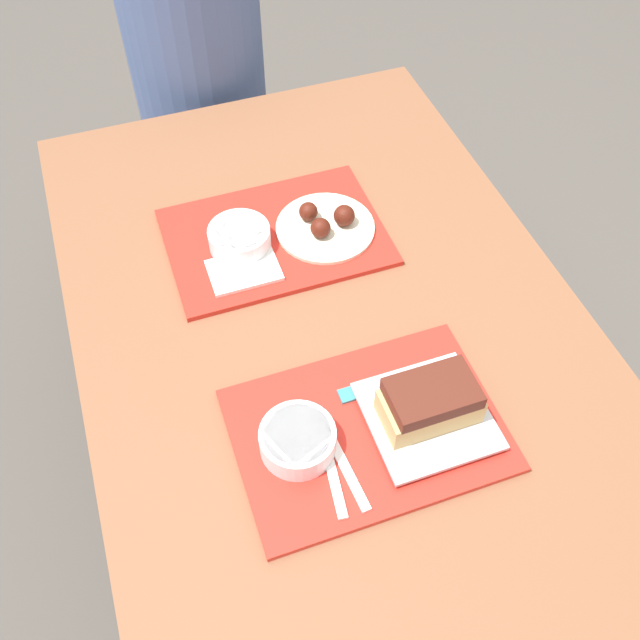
% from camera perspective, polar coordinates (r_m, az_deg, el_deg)
% --- Properties ---
extents(ground_plane, '(12.00, 12.00, 0.00)m').
position_cam_1_polar(ground_plane, '(1.97, 0.87, -13.93)').
color(ground_plane, '#4C4742').
extents(picnic_table, '(0.94, 1.52, 0.74)m').
position_cam_1_polar(picnic_table, '(1.41, 1.18, -3.08)').
color(picnic_table, brown).
rests_on(picnic_table, ground_plane).
extents(picnic_bench_far, '(0.90, 0.28, 0.43)m').
position_cam_1_polar(picnic_bench_far, '(2.27, -7.69, 12.25)').
color(picnic_bench_far, brown).
rests_on(picnic_bench_far, ground_plane).
extents(tray_near, '(0.44, 0.31, 0.01)m').
position_cam_1_polar(tray_near, '(1.21, 3.79, -8.77)').
color(tray_near, red).
rests_on(tray_near, picnic_table).
extents(tray_far, '(0.44, 0.31, 0.01)m').
position_cam_1_polar(tray_far, '(1.49, -3.59, 6.65)').
color(tray_far, red).
rests_on(tray_far, picnic_table).
extents(bowl_coleslaw_near, '(0.13, 0.13, 0.05)m').
position_cam_1_polar(bowl_coleslaw_near, '(1.17, -1.79, -9.52)').
color(bowl_coleslaw_near, silver).
rests_on(bowl_coleslaw_near, tray_near).
extents(brisket_sandwich_plate, '(0.20, 0.20, 0.10)m').
position_cam_1_polar(brisket_sandwich_plate, '(1.19, 8.73, -6.92)').
color(brisket_sandwich_plate, beige).
rests_on(brisket_sandwich_plate, tray_near).
extents(plastic_fork_near, '(0.04, 0.17, 0.00)m').
position_cam_1_polar(plastic_fork_near, '(1.17, 0.91, -11.85)').
color(plastic_fork_near, white).
rests_on(plastic_fork_near, tray_near).
extents(plastic_knife_near, '(0.03, 0.17, 0.00)m').
position_cam_1_polar(plastic_knife_near, '(1.17, 1.94, -11.52)').
color(plastic_knife_near, white).
rests_on(plastic_knife_near, tray_near).
extents(condiment_packet, '(0.04, 0.03, 0.01)m').
position_cam_1_polar(condiment_packet, '(1.24, 2.36, -5.96)').
color(condiment_packet, teal).
rests_on(condiment_packet, tray_near).
extents(bowl_coleslaw_far, '(0.13, 0.13, 0.05)m').
position_cam_1_polar(bowl_coleslaw_far, '(1.45, -6.47, 6.63)').
color(bowl_coleslaw_far, silver).
rests_on(bowl_coleslaw_far, tray_far).
extents(wings_plate_far, '(0.21, 0.21, 0.05)m').
position_cam_1_polar(wings_plate_far, '(1.49, 0.46, 7.69)').
color(wings_plate_far, beige).
rests_on(wings_plate_far, tray_far).
extents(napkin_far, '(0.14, 0.10, 0.01)m').
position_cam_1_polar(napkin_far, '(1.42, -6.09, 3.97)').
color(napkin_far, white).
rests_on(napkin_far, tray_far).
extents(person_seated_across, '(0.36, 0.36, 0.74)m').
position_cam_1_polar(person_seated_across, '(2.05, -9.87, 20.00)').
color(person_seated_across, '#4C6093').
rests_on(person_seated_across, picnic_bench_far).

